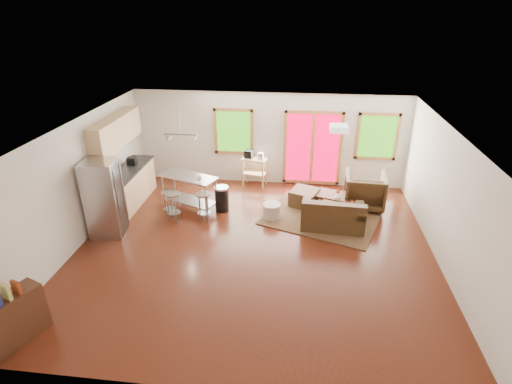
# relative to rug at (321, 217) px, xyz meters

# --- Properties ---
(floor) EXTENTS (7.50, 7.00, 0.02)m
(floor) POSITION_rel_rug_xyz_m (-1.46, -1.53, -0.02)
(floor) COLOR #37140B
(floor) RESTS_ON ground
(ceiling) EXTENTS (7.50, 7.00, 0.02)m
(ceiling) POSITION_rel_rug_xyz_m (-1.46, -1.53, 2.60)
(ceiling) COLOR silver
(ceiling) RESTS_ON ground
(back_wall) EXTENTS (7.50, 0.02, 2.60)m
(back_wall) POSITION_rel_rug_xyz_m (-1.46, 1.98, 1.29)
(back_wall) COLOR beige
(back_wall) RESTS_ON ground
(left_wall) EXTENTS (0.02, 7.00, 2.60)m
(left_wall) POSITION_rel_rug_xyz_m (-5.22, -1.53, 1.29)
(left_wall) COLOR beige
(left_wall) RESTS_ON ground
(right_wall) EXTENTS (0.02, 7.00, 2.60)m
(right_wall) POSITION_rel_rug_xyz_m (2.30, -1.53, 1.29)
(right_wall) COLOR beige
(right_wall) RESTS_ON ground
(front_wall) EXTENTS (7.50, 0.02, 2.60)m
(front_wall) POSITION_rel_rug_xyz_m (-1.46, -5.04, 1.29)
(front_wall) COLOR beige
(front_wall) RESTS_ON ground
(window_left) EXTENTS (1.10, 0.05, 1.30)m
(window_left) POSITION_rel_rug_xyz_m (-2.46, 1.93, 1.49)
(window_left) COLOR #21520C
(window_left) RESTS_ON back_wall
(french_doors) EXTENTS (1.60, 0.05, 2.10)m
(french_doors) POSITION_rel_rug_xyz_m (-0.26, 1.93, 1.09)
(french_doors) COLOR #A90022
(french_doors) RESTS_ON back_wall
(window_right) EXTENTS (1.10, 0.05, 1.30)m
(window_right) POSITION_rel_rug_xyz_m (1.44, 1.93, 1.49)
(window_right) COLOR #21520C
(window_right) RESTS_ON back_wall
(rug) EXTENTS (3.13, 2.77, 0.03)m
(rug) POSITION_rel_rug_xyz_m (0.00, 0.00, 0.00)
(rug) COLOR #405431
(rug) RESTS_ON floor
(loveseat) EXTENTS (1.46, 0.87, 0.76)m
(loveseat) POSITION_rel_rug_xyz_m (0.22, -0.45, 0.29)
(loveseat) COLOR #322312
(loveseat) RESTS_ON floor
(coffee_table) EXTENTS (1.08, 0.85, 0.38)m
(coffee_table) POSITION_rel_rug_xyz_m (0.35, 0.54, 0.31)
(coffee_table) COLOR #371E12
(coffee_table) RESTS_ON floor
(armchair) EXTENTS (1.03, 0.97, 1.00)m
(armchair) POSITION_rel_rug_xyz_m (1.07, 0.73, 0.49)
(armchair) COLOR #322312
(armchair) RESTS_ON floor
(ottoman) EXTENTS (0.83, 0.83, 0.43)m
(ottoman) POSITION_rel_rug_xyz_m (-0.43, 0.62, 0.20)
(ottoman) COLOR #322312
(ottoman) RESTS_ON floor
(pouf) EXTENTS (0.47, 0.47, 0.38)m
(pouf) POSITION_rel_rug_xyz_m (-1.21, -0.16, 0.18)
(pouf) COLOR beige
(pouf) RESTS_ON floor
(vase) EXTENTS (0.21, 0.21, 0.29)m
(vase) POSITION_rel_rug_xyz_m (0.36, 0.19, 0.49)
(vase) COLOR silver
(vase) RESTS_ON coffee_table
(book) EXTENTS (0.19, 0.08, 0.26)m
(book) POSITION_rel_rug_xyz_m (0.66, 0.06, 0.52)
(book) COLOR maroon
(book) RESTS_ON coffee_table
(cabinets) EXTENTS (0.64, 2.24, 2.30)m
(cabinets) POSITION_rel_rug_xyz_m (-4.95, 0.17, 0.91)
(cabinets) COLOR tan
(cabinets) RESTS_ON floor
(refrigerator) EXTENTS (0.79, 0.77, 1.75)m
(refrigerator) POSITION_rel_rug_xyz_m (-4.81, -1.26, 0.86)
(refrigerator) COLOR #B7BABC
(refrigerator) RESTS_ON floor
(island) EXTENTS (1.55, 1.07, 0.91)m
(island) POSITION_rel_rug_xyz_m (-3.30, 0.08, 0.61)
(island) COLOR #B7BABC
(island) RESTS_ON floor
(cup) EXTENTS (0.14, 0.12, 0.12)m
(cup) POSITION_rel_rug_xyz_m (-2.93, -0.25, 0.99)
(cup) COLOR silver
(cup) RESTS_ON island
(bar_stool_a) EXTENTS (0.41, 0.41, 0.68)m
(bar_stool_a) POSITION_rel_rug_xyz_m (-3.69, -0.35, 0.49)
(bar_stool_a) COLOR #B7BABC
(bar_stool_a) RESTS_ON floor
(bar_stool_b) EXTENTS (0.39, 0.39, 0.73)m
(bar_stool_b) POSITION_rel_rug_xyz_m (-3.51, -0.56, 0.53)
(bar_stool_b) COLOR #B7BABC
(bar_stool_b) RESTS_ON floor
(bar_stool_c) EXTENTS (0.40, 0.40, 0.72)m
(bar_stool_c) POSITION_rel_rug_xyz_m (-2.80, -0.47, 0.53)
(bar_stool_c) COLOR #B7BABC
(bar_stool_c) RESTS_ON floor
(trash_can) EXTENTS (0.46, 0.46, 0.65)m
(trash_can) POSITION_rel_rug_xyz_m (-2.48, 0.10, 0.31)
(trash_can) COLOR black
(trash_can) RESTS_ON floor
(kitchen_cart) EXTENTS (0.74, 0.55, 1.04)m
(kitchen_cart) POSITION_rel_rug_xyz_m (-1.87, 1.71, 0.69)
(kitchen_cart) COLOR tan
(kitchen_cart) RESTS_ON floor
(bookshelf) EXTENTS (0.67, 0.99, 1.08)m
(bookshelf) POSITION_rel_rug_xyz_m (-4.81, -4.47, 0.41)
(bookshelf) COLOR #371E12
(bookshelf) RESTS_ON floor
(ceiling_flush) EXTENTS (0.35, 0.35, 0.12)m
(ceiling_flush) POSITION_rel_rug_xyz_m (0.14, -0.93, 2.52)
(ceiling_flush) COLOR white
(ceiling_flush) RESTS_ON ceiling
(pendant_light) EXTENTS (0.80, 0.18, 0.79)m
(pendant_light) POSITION_rel_rug_xyz_m (-3.36, -0.03, 1.88)
(pendant_light) COLOR gray
(pendant_light) RESTS_ON ceiling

